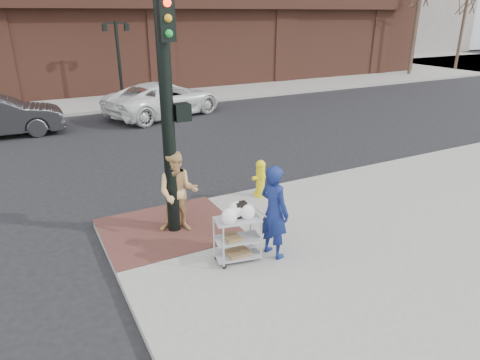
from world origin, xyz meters
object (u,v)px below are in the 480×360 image
utility_cart (238,235)px  minivan_white (165,99)px  lamp_post (118,53)px  traffic_signal_pole (168,107)px  pedestrian_tan (178,192)px  fire_hydrant (260,178)px  woman_blue (274,212)px

utility_cart → minivan_white: bearing=77.4°
lamp_post → traffic_signal_pole: traffic_signal_pole is taller
lamp_post → pedestrian_tan: bearing=-98.9°
lamp_post → fire_hydrant: (0.08, -14.46, -1.98)m
lamp_post → traffic_signal_pole: bearing=-99.2°
lamp_post → minivan_white: lamp_post is taller
traffic_signal_pole → fire_hydrant: 3.45m
lamp_post → traffic_signal_pole: (-2.48, -15.23, 0.21)m
woman_blue → fire_hydrant: 2.90m
woman_blue → utility_cart: woman_blue is taller
pedestrian_tan → utility_cart: bearing=-46.4°
utility_cart → fire_hydrant: size_ratio=1.21×
utility_cart → pedestrian_tan: bearing=108.9°
pedestrian_tan → minivan_white: size_ratio=0.31×
lamp_post → utility_cart: (-1.84, -16.91, -1.94)m
traffic_signal_pole → utility_cart: traffic_signal_pole is taller
lamp_post → utility_cart: lamp_post is taller
woman_blue → minivan_white: bearing=-23.0°
minivan_white → lamp_post: bearing=-3.8°
pedestrian_tan → fire_hydrant: size_ratio=1.84×
minivan_white → utility_cart: bearing=148.2°
minivan_white → pedestrian_tan: bearing=143.8°
lamp_post → minivan_white: 4.43m
lamp_post → minivan_white: size_ratio=0.71×
lamp_post → pedestrian_tan: size_ratio=2.26×
woman_blue → minivan_white: woman_blue is taller
minivan_white → utility_cart: (-2.91, -13.02, -0.11)m
lamp_post → pedestrian_tan: (-2.40, -15.28, -1.58)m
pedestrian_tan → minivan_white: 11.90m
woman_blue → utility_cart: bearing=64.3°
traffic_signal_pole → woman_blue: traffic_signal_pole is taller
woman_blue → fire_hydrant: woman_blue is taller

